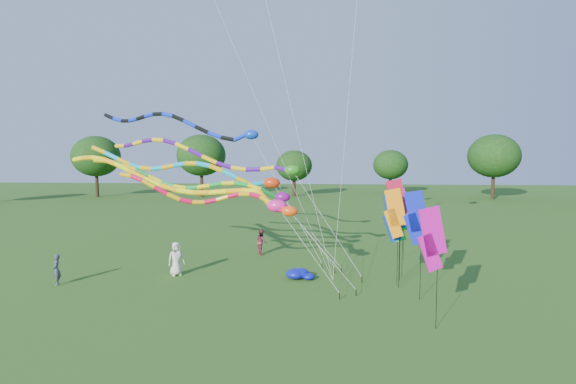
# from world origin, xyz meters

# --- Properties ---
(ground) EXTENTS (160.00, 160.00, 0.00)m
(ground) POSITION_xyz_m (0.00, 0.00, 0.00)
(ground) COLOR #285416
(ground) RESTS_ON ground
(tree_ring) EXTENTS (118.48, 119.36, 9.72)m
(tree_ring) POSITION_xyz_m (2.30, -1.07, 5.28)
(tree_ring) COLOR #382314
(tree_ring) RESTS_ON ground
(tube_kite_red) EXTENTS (11.38, 1.49, 6.13)m
(tube_kite_red) POSITION_xyz_m (-2.58, 3.34, 4.37)
(tube_kite_red) COLOR black
(tube_kite_red) RESTS_ON ground
(tube_kite_orange) EXTENTS (15.55, 6.41, 7.12)m
(tube_kite_orange) POSITION_xyz_m (-5.04, 5.16, 4.94)
(tube_kite_orange) COLOR black
(tube_kite_orange) RESTS_ON ground
(tube_kite_purple) EXTENTS (14.56, 4.42, 8.07)m
(tube_kite_purple) POSITION_xyz_m (-3.90, 6.96, 6.33)
(tube_kite_purple) COLOR black
(tube_kite_purple) RESTS_ON ground
(tube_kite_blue) EXTENTS (14.93, 5.47, 9.86)m
(tube_kite_blue) POSITION_xyz_m (-6.46, 10.28, 8.28)
(tube_kite_blue) COLOR black
(tube_kite_blue) RESTS_ON ground
(tube_kite_cyan) EXTENTS (14.22, 2.01, 7.51)m
(tube_kite_cyan) POSITION_xyz_m (-4.87, 7.24, 5.56)
(tube_kite_cyan) COLOR black
(tube_kite_cyan) RESTS_ON ground
(tube_kite_green) EXTENTS (13.77, 1.36, 6.87)m
(tube_kite_green) POSITION_xyz_m (-4.22, 6.80, 4.84)
(tube_kite_green) COLOR black
(tube_kite_green) RESTS_ON ground
(banner_pole_orange) EXTENTS (1.10, 0.51, 4.94)m
(banner_pole_orange) POSITION_xyz_m (5.51, 4.10, 3.67)
(banner_pole_orange) COLOR black
(banner_pole_orange) RESTS_ON ground
(banner_pole_blue_a) EXTENTS (1.15, 0.33, 4.69)m
(banner_pole_blue_a) POSITION_xyz_m (5.47, 4.38, 3.43)
(banner_pole_blue_a) COLOR black
(banner_pole_blue_a) RESTS_ON ground
(banner_pole_violet) EXTENTS (1.15, 0.34, 4.46)m
(banner_pole_violet) POSITION_xyz_m (6.71, 10.40, 3.20)
(banner_pole_violet) COLOR black
(banner_pole_violet) RESTS_ON ground
(banner_pole_green) EXTENTS (1.11, 0.51, 4.37)m
(banner_pole_green) POSITION_xyz_m (5.98, 6.17, 3.11)
(banner_pole_green) COLOR black
(banner_pole_green) RESTS_ON ground
(banner_pole_blue_b) EXTENTS (1.15, 0.36, 4.98)m
(banner_pole_blue_b) POSITION_xyz_m (6.16, 2.20, 3.72)
(banner_pole_blue_b) COLOR black
(banner_pole_blue_b) RESTS_ON ground
(banner_pole_magenta_a) EXTENTS (1.16, 0.29, 4.70)m
(banner_pole_magenta_a) POSITION_xyz_m (6.07, -1.52, 3.43)
(banner_pole_magenta_a) COLOR black
(banner_pole_magenta_a) RESTS_ON ground
(banner_pole_red) EXTENTS (1.16, 0.19, 5.32)m
(banner_pole_red) POSITION_xyz_m (5.72, 5.31, 4.05)
(banner_pole_red) COLOR black
(banner_pole_red) RESTS_ON ground
(blue_nylon_heap) EXTENTS (1.79, 1.58, 0.55)m
(blue_nylon_heap) POSITION_xyz_m (0.81, 5.39, 0.25)
(blue_nylon_heap) COLOR #0C14A2
(blue_nylon_heap) RESTS_ON ground
(person_a) EXTENTS (1.06, 0.98, 1.82)m
(person_a) POSITION_xyz_m (-5.92, 5.50, 0.91)
(person_a) COLOR silver
(person_a) RESTS_ON ground
(person_b) EXTENTS (0.58, 0.67, 1.56)m
(person_b) POSITION_xyz_m (-11.31, 3.14, 0.78)
(person_b) COLOR #394050
(person_b) RESTS_ON ground
(person_c) EXTENTS (0.90, 0.99, 1.65)m
(person_c) POSITION_xyz_m (-2.03, 11.18, 0.82)
(person_c) COLOR maroon
(person_c) RESTS_ON ground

